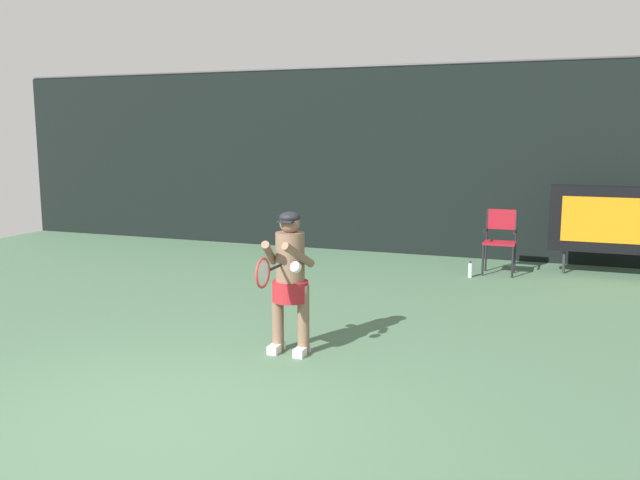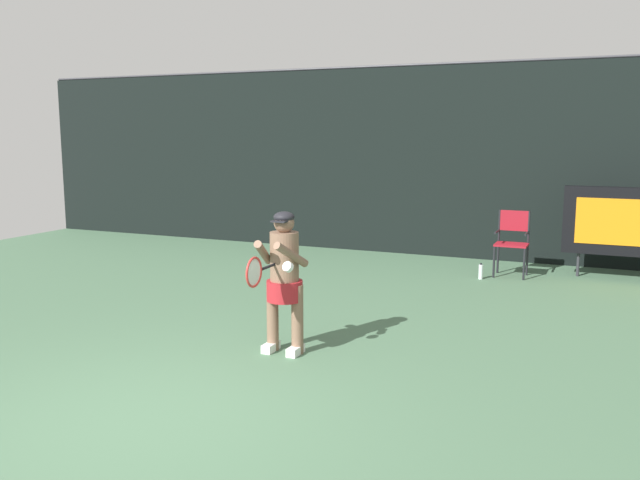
# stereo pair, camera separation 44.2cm
# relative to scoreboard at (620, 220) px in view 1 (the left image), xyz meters

# --- Properties ---
(ground) EXTENTS (18.00, 22.00, 0.03)m
(ground) POSITION_rel_scoreboard_xyz_m (-3.81, -7.75, -0.96)
(ground) COLOR #496C50
(backdrop_screen) EXTENTS (18.00, 0.12, 3.66)m
(backdrop_screen) POSITION_rel_scoreboard_xyz_m (-3.81, 0.93, 0.86)
(backdrop_screen) COLOR black
(backdrop_screen) RESTS_ON ground
(scoreboard) EXTENTS (2.20, 0.21, 1.50)m
(scoreboard) POSITION_rel_scoreboard_xyz_m (0.00, 0.00, 0.00)
(scoreboard) COLOR black
(scoreboard) RESTS_ON ground
(umpire_chair) EXTENTS (0.52, 0.44, 1.08)m
(umpire_chair) POSITION_rel_scoreboard_xyz_m (-1.85, -0.40, -0.33)
(umpire_chair) COLOR black
(umpire_chair) RESTS_ON ground
(water_bottle) EXTENTS (0.07, 0.07, 0.27)m
(water_bottle) POSITION_rel_scoreboard_xyz_m (-2.26, -0.88, -0.82)
(water_bottle) COLOR silver
(water_bottle) RESTS_ON ground
(tennis_player) EXTENTS (0.53, 0.61, 1.54)m
(tennis_player) POSITION_rel_scoreboard_xyz_m (-3.53, -5.46, -0.09)
(tennis_player) COLOR white
(tennis_player) RESTS_ON ground
(tennis_racket) EXTENTS (0.03, 0.60, 0.31)m
(tennis_racket) POSITION_rel_scoreboard_xyz_m (-3.58, -6.00, 0.04)
(tennis_racket) COLOR black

